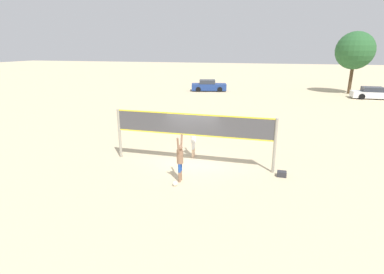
{
  "coord_description": "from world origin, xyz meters",
  "views": [
    {
      "loc": [
        3.6,
        -13.31,
        5.54
      ],
      "look_at": [
        0.0,
        0.0,
        1.4
      ],
      "focal_mm": 28.0,
      "sensor_mm": 36.0,
      "label": 1
    }
  ],
  "objects_px": {
    "volleyball": "(175,183)",
    "gear_bag": "(282,174)",
    "volleyball_net": "(192,129)",
    "parked_car_near": "(209,86)",
    "player_spiker": "(180,158)",
    "parked_car_mid": "(374,93)",
    "tree_left_cluster": "(355,51)",
    "player_blocker": "(193,138)"
  },
  "relations": [
    {
      "from": "volleyball",
      "to": "gear_bag",
      "type": "distance_m",
      "value": 4.81
    },
    {
      "from": "volleyball_net",
      "to": "volleyball",
      "type": "bearing_deg",
      "value": -91.03
    },
    {
      "from": "parked_car_near",
      "to": "player_spiker",
      "type": "bearing_deg",
      "value": -93.48
    },
    {
      "from": "parked_car_near",
      "to": "parked_car_mid",
      "type": "relative_size",
      "value": 1.03
    },
    {
      "from": "player_spiker",
      "to": "volleyball",
      "type": "height_order",
      "value": "player_spiker"
    },
    {
      "from": "gear_bag",
      "to": "tree_left_cluster",
      "type": "distance_m",
      "value": 29.98
    },
    {
      "from": "gear_bag",
      "to": "parked_car_near",
      "type": "distance_m",
      "value": 27.54
    },
    {
      "from": "player_spiker",
      "to": "tree_left_cluster",
      "type": "xyz_separation_m",
      "value": [
        12.73,
        29.96,
        4.1
      ]
    },
    {
      "from": "player_blocker",
      "to": "tree_left_cluster",
      "type": "xyz_separation_m",
      "value": [
        12.95,
        26.96,
        4.11
      ]
    },
    {
      "from": "player_blocker",
      "to": "volleyball",
      "type": "xyz_separation_m",
      "value": [
        0.15,
        -3.51,
        -0.95
      ]
    },
    {
      "from": "player_blocker",
      "to": "tree_left_cluster",
      "type": "height_order",
      "value": "tree_left_cluster"
    },
    {
      "from": "volleyball_net",
      "to": "player_spiker",
      "type": "height_order",
      "value": "volleyball_net"
    },
    {
      "from": "player_blocker",
      "to": "tree_left_cluster",
      "type": "bearing_deg",
      "value": 154.34
    },
    {
      "from": "volleyball_net",
      "to": "player_spiker",
      "type": "bearing_deg",
      "value": -89.44
    },
    {
      "from": "tree_left_cluster",
      "to": "volleyball_net",
      "type": "bearing_deg",
      "value": -114.53
    },
    {
      "from": "parked_car_mid",
      "to": "tree_left_cluster",
      "type": "distance_m",
      "value": 6.09
    },
    {
      "from": "player_blocker",
      "to": "parked_car_mid",
      "type": "relative_size",
      "value": 0.43
    },
    {
      "from": "player_blocker",
      "to": "parked_car_mid",
      "type": "height_order",
      "value": "player_blocker"
    },
    {
      "from": "tree_left_cluster",
      "to": "volleyball",
      "type": "bearing_deg",
      "value": -112.78
    },
    {
      "from": "player_spiker",
      "to": "player_blocker",
      "type": "relative_size",
      "value": 1.01
    },
    {
      "from": "volleyball_net",
      "to": "parked_car_near",
      "type": "bearing_deg",
      "value": 100.32
    },
    {
      "from": "volleyball",
      "to": "tree_left_cluster",
      "type": "xyz_separation_m",
      "value": [
        12.8,
        30.47,
        5.06
      ]
    },
    {
      "from": "volleyball_net",
      "to": "parked_car_near",
      "type": "height_order",
      "value": "volleyball_net"
    },
    {
      "from": "player_spiker",
      "to": "parked_car_mid",
      "type": "xyz_separation_m",
      "value": [
        14.5,
        26.33,
        -0.47
      ]
    },
    {
      "from": "volleyball",
      "to": "tree_left_cluster",
      "type": "height_order",
      "value": "tree_left_cluster"
    },
    {
      "from": "volleyball",
      "to": "parked_car_near",
      "type": "height_order",
      "value": "parked_car_near"
    },
    {
      "from": "player_blocker",
      "to": "parked_car_near",
      "type": "bearing_deg",
      "value": -169.71
    },
    {
      "from": "parked_car_near",
      "to": "tree_left_cluster",
      "type": "distance_m",
      "value": 18.14
    },
    {
      "from": "parked_car_near",
      "to": "parked_car_mid",
      "type": "bearing_deg",
      "value": -17.17
    },
    {
      "from": "volleyball_net",
      "to": "parked_car_near",
      "type": "relative_size",
      "value": 1.64
    },
    {
      "from": "volleyball_net",
      "to": "player_blocker",
      "type": "xyz_separation_m",
      "value": [
        -0.2,
        0.99,
        -0.72
      ]
    },
    {
      "from": "player_spiker",
      "to": "volleyball",
      "type": "distance_m",
      "value": 1.09
    },
    {
      "from": "player_spiker",
      "to": "parked_car_near",
      "type": "distance_m",
      "value": 28.09
    },
    {
      "from": "volleyball",
      "to": "parked_car_mid",
      "type": "xyz_separation_m",
      "value": [
        14.56,
        26.84,
        0.49
      ]
    },
    {
      "from": "parked_car_near",
      "to": "volleyball_net",
      "type": "bearing_deg",
      "value": -92.79
    },
    {
      "from": "parked_car_near",
      "to": "gear_bag",
      "type": "bearing_deg",
      "value": -84.17
    },
    {
      "from": "volleyball",
      "to": "gear_bag",
      "type": "relative_size",
      "value": 0.53
    },
    {
      "from": "parked_car_mid",
      "to": "tree_left_cluster",
      "type": "height_order",
      "value": "tree_left_cluster"
    },
    {
      "from": "player_spiker",
      "to": "gear_bag",
      "type": "relative_size",
      "value": 5.05
    },
    {
      "from": "player_blocker",
      "to": "gear_bag",
      "type": "distance_m",
      "value": 4.75
    },
    {
      "from": "volleyball_net",
      "to": "parked_car_near",
      "type": "distance_m",
      "value": 26.12
    },
    {
      "from": "volleyball_net",
      "to": "parked_car_mid",
      "type": "relative_size",
      "value": 1.68
    }
  ]
}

